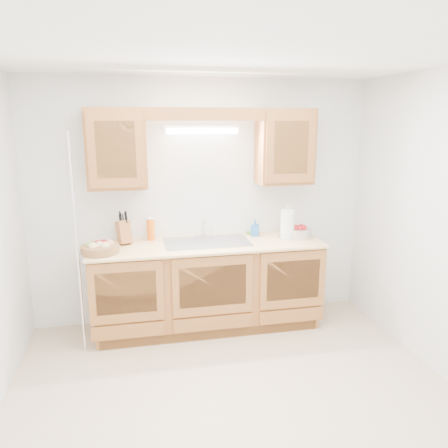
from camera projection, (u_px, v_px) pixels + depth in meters
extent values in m
plane|color=tan|center=(234.00, 394.00, 3.40)|extent=(3.50, 3.50, 0.00)
plane|color=white|center=(236.00, 54.00, 2.82)|extent=(3.50, 3.50, 0.00)
cube|color=silver|center=(202.00, 203.00, 4.54)|extent=(3.50, 0.02, 2.50)
cube|color=silver|center=(324.00, 341.00, 1.69)|extent=(3.50, 0.02, 2.50)
cube|color=#A05C2F|center=(207.00, 286.00, 4.44)|extent=(2.20, 0.60, 0.86)
cube|color=#E8C17A|center=(207.00, 245.00, 4.33)|extent=(2.30, 0.63, 0.04)
cube|color=#A05C2F|center=(116.00, 149.00, 4.09)|extent=(0.55, 0.33, 0.75)
cube|color=#A05C2F|center=(285.00, 147.00, 4.42)|extent=(0.55, 0.33, 0.75)
cube|color=#A05C2F|center=(206.00, 114.00, 4.04)|extent=(2.20, 0.05, 0.12)
cylinder|color=white|center=(203.00, 131.00, 4.28)|extent=(0.70, 0.05, 0.05)
cube|color=white|center=(202.00, 128.00, 4.30)|extent=(0.76, 0.06, 0.05)
cube|color=#9E9EA3|center=(207.00, 242.00, 4.34)|extent=(0.84, 0.46, 0.01)
cube|color=#9E9EA3|center=(186.00, 251.00, 4.32)|extent=(0.39, 0.40, 0.16)
cube|color=#9E9EA3|center=(228.00, 249.00, 4.40)|extent=(0.39, 0.40, 0.16)
cylinder|color=silver|center=(204.00, 235.00, 4.53)|extent=(0.06, 0.06, 0.04)
cylinder|color=silver|center=(204.00, 228.00, 4.51)|extent=(0.02, 0.02, 0.16)
cylinder|color=silver|center=(204.00, 221.00, 4.44)|extent=(0.02, 0.12, 0.02)
cylinder|color=white|center=(215.00, 231.00, 4.54)|extent=(0.03, 0.03, 0.12)
cylinder|color=silver|center=(77.00, 247.00, 3.82)|extent=(0.03, 0.03, 2.00)
cube|color=white|center=(288.00, 208.00, 4.75)|extent=(0.08, 0.01, 0.12)
cylinder|color=olive|center=(100.00, 249.00, 3.99)|extent=(0.44, 0.44, 0.07)
sphere|color=#D8C67F|center=(93.00, 247.00, 3.94)|extent=(0.09, 0.09, 0.09)
sphere|color=#D8C67F|center=(105.00, 247.00, 3.95)|extent=(0.09, 0.09, 0.09)
sphere|color=tan|center=(110.00, 244.00, 4.04)|extent=(0.08, 0.08, 0.08)
sphere|color=#A41217|center=(98.00, 244.00, 4.04)|extent=(0.08, 0.08, 0.08)
sphere|color=#72A53F|center=(89.00, 245.00, 3.99)|extent=(0.08, 0.08, 0.08)
sphere|color=#D8C67F|center=(100.00, 246.00, 3.98)|extent=(0.08, 0.08, 0.08)
sphere|color=#A41217|center=(104.00, 243.00, 4.07)|extent=(0.07, 0.07, 0.07)
cube|color=#A05C2F|center=(124.00, 232.00, 4.28)|extent=(0.17, 0.21, 0.25)
cylinder|color=black|center=(120.00, 219.00, 4.23)|extent=(0.03, 0.04, 0.09)
cylinder|color=black|center=(123.00, 219.00, 4.23)|extent=(0.03, 0.04, 0.09)
cylinder|color=black|center=(126.00, 218.00, 4.24)|extent=(0.03, 0.04, 0.09)
cylinder|color=black|center=(121.00, 217.00, 4.27)|extent=(0.03, 0.04, 0.09)
cylinder|color=black|center=(125.00, 217.00, 4.27)|extent=(0.03, 0.04, 0.09)
cylinder|color=black|center=(120.00, 216.00, 4.29)|extent=(0.03, 0.04, 0.09)
cylinder|color=black|center=(126.00, 215.00, 4.30)|extent=(0.03, 0.04, 0.09)
cylinder|color=orange|center=(151.00, 229.00, 4.40)|extent=(0.10, 0.10, 0.22)
cylinder|color=white|center=(150.00, 218.00, 4.38)|extent=(0.08, 0.08, 0.01)
imported|color=#225FAC|center=(255.00, 228.00, 4.57)|extent=(0.10, 0.10, 0.17)
cube|color=#CC333F|center=(253.00, 234.00, 4.67)|extent=(0.14, 0.10, 0.01)
cube|color=green|center=(253.00, 233.00, 4.67)|extent=(0.14, 0.10, 0.02)
cylinder|color=silver|center=(287.00, 238.00, 4.49)|extent=(0.17, 0.17, 0.01)
cylinder|color=silver|center=(287.00, 222.00, 4.45)|extent=(0.02, 0.02, 0.34)
cylinder|color=white|center=(287.00, 224.00, 4.45)|extent=(0.16, 0.16, 0.29)
sphere|color=silver|center=(288.00, 206.00, 4.41)|extent=(0.02, 0.02, 0.02)
cylinder|color=silver|center=(299.00, 233.00, 4.52)|extent=(0.28, 0.28, 0.10)
sphere|color=#A41217|center=(296.00, 228.00, 4.50)|extent=(0.07, 0.07, 0.07)
sphere|color=#A41217|center=(301.00, 227.00, 4.53)|extent=(0.07, 0.07, 0.07)
sphere|color=#A41217|center=(300.00, 229.00, 4.48)|extent=(0.07, 0.07, 0.07)
sphere|color=#A41217|center=(303.00, 228.00, 4.50)|extent=(0.07, 0.07, 0.07)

